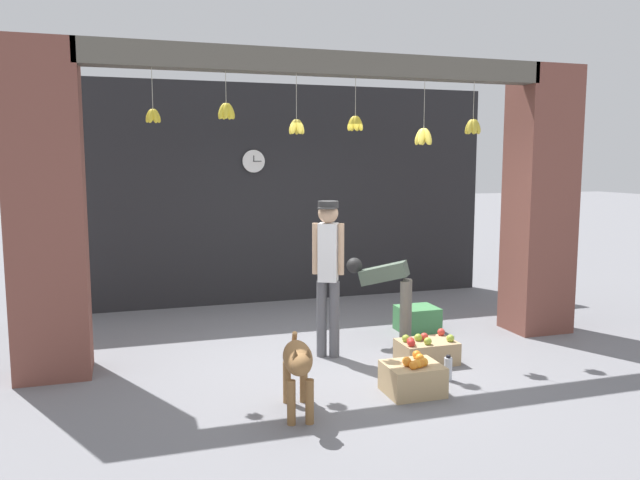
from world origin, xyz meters
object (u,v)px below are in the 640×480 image
object	(u,v)px
worker_stooping	(389,289)
fruit_crate_oranges	(413,378)
dog	(298,363)
shopkeeper	(328,265)
fruit_crate_apples	(426,351)
wall_clock	(254,161)
water_bottle	(448,369)
produce_box_green	(417,319)

from	to	relation	value
worker_stooping	fruit_crate_oranges	size ratio (longest dim) A/B	1.98
dog	shopkeeper	distance (m)	1.68
shopkeeper	fruit_crate_oranges	xyz separation A→B (m)	(0.40, -1.27, -0.85)
fruit_crate_oranges	fruit_crate_apples	xyz separation A→B (m)	(0.53, 0.75, -0.02)
shopkeeper	wall_clock	xyz separation A→B (m)	(-0.23, 2.79, 1.10)
fruit_crate_apples	water_bottle	size ratio (longest dim) A/B	2.37
fruit_crate_oranges	water_bottle	world-z (taller)	fruit_crate_oranges
worker_stooping	wall_clock	distance (m)	3.12
fruit_crate_apples	shopkeeper	bearing A→B (deg)	150.85
dog	fruit_crate_apples	xyz separation A→B (m)	(1.65, 0.90, -0.32)
dog	worker_stooping	bearing A→B (deg)	147.09
shopkeeper	fruit_crate_oranges	bearing A→B (deg)	134.71
dog	water_bottle	size ratio (longest dim) A/B	3.58
dog	water_bottle	xyz separation A→B (m)	(1.60, 0.35, -0.33)
water_bottle	fruit_crate_apples	bearing A→B (deg)	85.02
dog	produce_box_green	world-z (taller)	dog
shopkeeper	produce_box_green	xyz separation A→B (m)	(1.38, 0.64, -0.85)
water_bottle	wall_clock	xyz separation A→B (m)	(-1.10, 3.84, 1.99)
fruit_crate_apples	wall_clock	xyz separation A→B (m)	(-1.15, 3.30, 1.98)
produce_box_green	wall_clock	size ratio (longest dim) A/B	1.37
fruit_crate_oranges	wall_clock	world-z (taller)	wall_clock
wall_clock	water_bottle	bearing A→B (deg)	-74.03
wall_clock	produce_box_green	bearing A→B (deg)	-53.20
fruit_crate_apples	water_bottle	bearing A→B (deg)	-94.98
worker_stooping	wall_clock	world-z (taller)	wall_clock
fruit_crate_apples	produce_box_green	xyz separation A→B (m)	(0.46, 1.15, 0.03)
fruit_crate_oranges	produce_box_green	xyz separation A→B (m)	(0.99, 1.90, 0.00)
produce_box_green	water_bottle	size ratio (longest dim) A/B	1.91
fruit_crate_apples	produce_box_green	world-z (taller)	fruit_crate_apples
dog	wall_clock	xyz separation A→B (m)	(0.50, 4.20, 1.66)
dog	fruit_crate_oranges	xyz separation A→B (m)	(1.12, 0.15, -0.30)
wall_clock	fruit_crate_oranges	bearing A→B (deg)	-81.27
worker_stooping	fruit_crate_oranges	xyz separation A→B (m)	(-0.41, -1.50, -0.51)
shopkeeper	fruit_crate_apples	xyz separation A→B (m)	(0.92, -0.51, -0.87)
worker_stooping	fruit_crate_oranges	bearing A→B (deg)	-159.32
water_bottle	shopkeeper	bearing A→B (deg)	129.55
shopkeeper	water_bottle	size ratio (longest dim) A/B	6.79
fruit_crate_oranges	water_bottle	bearing A→B (deg)	23.57
shopkeeper	water_bottle	world-z (taller)	shopkeeper
worker_stooping	fruit_crate_apples	world-z (taller)	worker_stooping
worker_stooping	dog	bearing A→B (deg)	173.03
fruit_crate_oranges	fruit_crate_apples	world-z (taller)	fruit_crate_oranges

